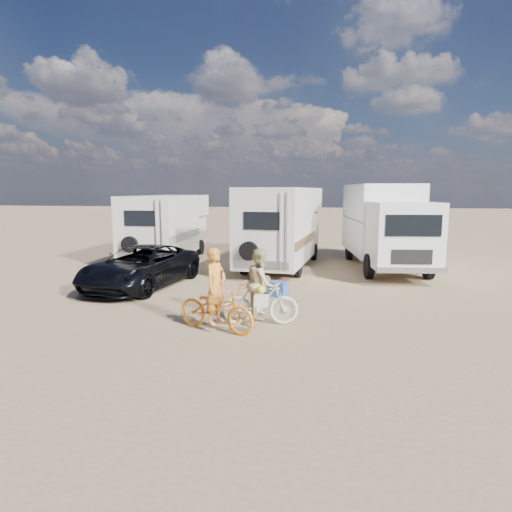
% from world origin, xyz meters
% --- Properties ---
extents(ground, '(140.00, 140.00, 0.00)m').
position_xyz_m(ground, '(0.00, 0.00, 0.00)').
color(ground, '#9C805D').
rests_on(ground, ground).
extents(rv_main, '(3.04, 7.02, 3.25)m').
position_xyz_m(rv_main, '(0.04, 6.51, 1.62)').
color(rv_main, white).
rests_on(rv_main, ground).
extents(rv_left, '(2.39, 6.19, 2.92)m').
position_xyz_m(rv_left, '(-5.30, 7.45, 1.46)').
color(rv_left, white).
rests_on(rv_left, ground).
extents(box_truck, '(3.13, 7.44, 3.39)m').
position_xyz_m(box_truck, '(4.15, 6.82, 1.70)').
color(box_truck, white).
rests_on(box_truck, ground).
extents(dark_suv, '(2.92, 5.13, 1.35)m').
position_xyz_m(dark_suv, '(-4.18, 1.98, 0.67)').
color(dark_suv, black).
rests_on(dark_suv, ground).
extents(bike_man, '(2.09, 1.34, 1.04)m').
position_xyz_m(bike_man, '(-0.63, -2.00, 0.52)').
color(bike_man, orange).
rests_on(bike_man, ground).
extents(bike_woman, '(1.84, 0.78, 1.07)m').
position_xyz_m(bike_woman, '(0.29, -1.40, 0.54)').
color(bike_woman, beige).
rests_on(bike_woman, ground).
extents(rider_man, '(0.61, 0.73, 1.71)m').
position_xyz_m(rider_man, '(-0.63, -2.00, 0.86)').
color(rider_man, orange).
rests_on(rider_man, ground).
extents(rider_woman, '(0.74, 0.89, 1.64)m').
position_xyz_m(rider_woman, '(0.29, -1.40, 0.82)').
color(rider_woman, '#C8B67F').
rests_on(rider_woman, ground).
extents(bike_parked, '(1.84, 0.68, 0.96)m').
position_xyz_m(bike_parked, '(4.64, 5.67, 0.48)').
color(bike_parked, '#252825').
rests_on(bike_parked, ground).
extents(cooler, '(0.65, 0.56, 0.44)m').
position_xyz_m(cooler, '(0.39, 1.43, 0.22)').
color(cooler, '#2F5097').
rests_on(cooler, ground).
extents(crate, '(0.60, 0.60, 0.39)m').
position_xyz_m(crate, '(-0.21, 2.29, 0.20)').
color(crate, olive).
rests_on(crate, ground).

